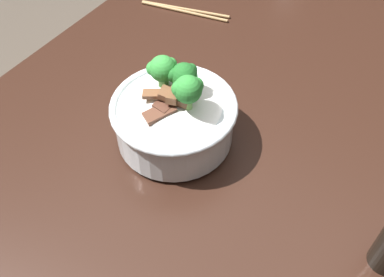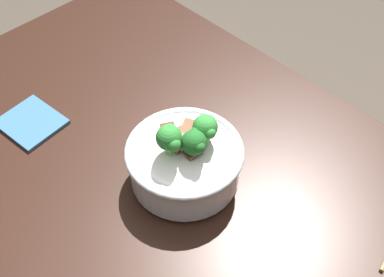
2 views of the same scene
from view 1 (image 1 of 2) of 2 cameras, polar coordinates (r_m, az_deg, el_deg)
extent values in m
plane|color=#4C4238|center=(1.50, 4.60, -16.86)|extent=(10.00, 10.00, 0.00)
cube|color=black|center=(0.88, 7.58, 3.68)|extent=(1.59, 0.92, 0.05)
cube|color=black|center=(1.75, 5.96, 13.63)|extent=(0.08, 0.08, 0.73)
cylinder|color=silver|center=(0.78, -2.20, 0.13)|extent=(0.08, 0.08, 0.01)
cylinder|color=silver|center=(0.75, -2.29, 2.18)|extent=(0.20, 0.20, 0.07)
torus|color=silver|center=(0.73, -2.38, 4.16)|extent=(0.21, 0.21, 0.01)
ellipsoid|color=white|center=(0.73, -2.35, 3.53)|extent=(0.17, 0.17, 0.06)
cube|color=brown|center=(0.70, -2.27, 5.40)|extent=(0.04, 0.05, 0.02)
cube|color=brown|center=(0.70, -3.38, 5.75)|extent=(0.05, 0.07, 0.01)
cube|color=#4C2B1E|center=(0.71, -2.31, 5.36)|extent=(0.08, 0.04, 0.01)
cube|color=brown|center=(0.70, -2.21, 5.93)|extent=(0.05, 0.03, 0.02)
cube|color=#563323|center=(0.69, -4.18, 3.29)|extent=(0.06, 0.05, 0.02)
cylinder|color=#7AB256|center=(0.69, -0.53, 4.55)|extent=(0.01, 0.01, 0.03)
sphere|color=#2D8433|center=(0.67, -0.55, 6.34)|extent=(0.04, 0.04, 0.04)
sphere|color=#2D8433|center=(0.68, 0.47, 6.88)|extent=(0.03, 0.03, 0.03)
sphere|color=#2D8433|center=(0.67, -1.58, 6.43)|extent=(0.03, 0.03, 0.03)
cylinder|color=#6BA84C|center=(0.73, -1.01, 6.56)|extent=(0.02, 0.02, 0.02)
sphere|color=#1E6023|center=(0.71, -1.03, 8.03)|extent=(0.04, 0.04, 0.04)
sphere|color=#1E6023|center=(0.72, -0.15, 8.82)|extent=(0.02, 0.02, 0.02)
sphere|color=#1E6023|center=(0.71, -2.43, 8.20)|extent=(0.02, 0.02, 0.02)
cylinder|color=#6BA84C|center=(0.73, -3.68, 7.32)|extent=(0.02, 0.02, 0.03)
sphere|color=green|center=(0.72, -3.79, 8.96)|extent=(0.04, 0.04, 0.04)
sphere|color=green|center=(0.72, -2.78, 9.56)|extent=(0.02, 0.02, 0.02)
sphere|color=green|center=(0.72, -4.97, 8.96)|extent=(0.02, 0.02, 0.02)
cylinder|color=#9E7A4C|center=(1.08, -1.05, 16.03)|extent=(0.05, 0.21, 0.01)
cylinder|color=#9E7A4C|center=(1.09, -0.88, 16.29)|extent=(0.06, 0.21, 0.01)
camera|label=2|loc=(0.85, 59.68, 44.96)|focal=47.16mm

